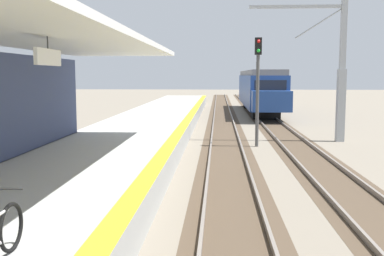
% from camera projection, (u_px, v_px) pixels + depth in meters
% --- Properties ---
extents(station_platform, '(5.00, 80.00, 0.91)m').
position_uv_depth(station_platform, '(113.00, 153.00, 17.35)').
color(station_platform, '#A8A8A3').
rests_on(station_platform, ground).
extents(track_pair_nearest_platform, '(2.34, 120.00, 0.16)m').
position_uv_depth(track_pair_nearest_platform, '(226.00, 148.00, 21.11)').
color(track_pair_nearest_platform, '#4C3D2D').
rests_on(track_pair_nearest_platform, ground).
extents(track_pair_middle, '(2.34, 120.00, 0.16)m').
position_uv_depth(track_pair_middle, '(300.00, 149.00, 20.92)').
color(track_pair_middle, '#4C3D2D').
rests_on(track_pair_middle, ground).
extents(approaching_train, '(2.93, 19.60, 4.76)m').
position_uv_depth(approaching_train, '(260.00, 89.00, 41.52)').
color(approaching_train, navy).
rests_on(approaching_train, ground).
extents(rail_signal_post, '(0.32, 0.34, 5.20)m').
position_uv_depth(rail_signal_post, '(258.00, 80.00, 21.57)').
color(rail_signal_post, '#4C4C4C').
rests_on(rail_signal_post, ground).
extents(catenary_pylon_far_side, '(5.00, 0.40, 7.50)m').
position_uv_depth(catenary_pylon_far_side, '(336.00, 72.00, 23.22)').
color(catenary_pylon_far_side, '#9EA3A8').
rests_on(catenary_pylon_far_side, ground).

